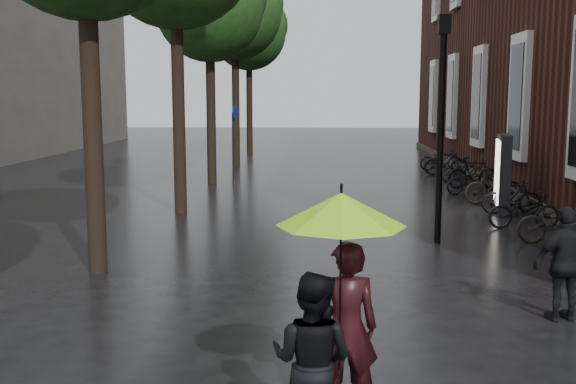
# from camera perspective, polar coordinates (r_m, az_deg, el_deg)

# --- Properties ---
(person_burgundy) EXTENTS (0.67, 0.48, 1.71)m
(person_burgundy) POSITION_cam_1_polar(r_m,az_deg,el_deg) (6.54, 4.92, -11.46)
(person_burgundy) COLOR black
(person_burgundy) RESTS_ON ground
(person_black) EXTENTS (0.93, 0.84, 1.58)m
(person_black) POSITION_cam_1_polar(r_m,az_deg,el_deg) (5.96, 2.04, -14.11)
(person_black) COLOR black
(person_black) RESTS_ON ground
(lime_umbrella) EXTENTS (1.16, 1.16, 1.71)m
(lime_umbrella) POSITION_cam_1_polar(r_m,az_deg,el_deg) (5.93, 4.52, -1.48)
(lime_umbrella) COLOR black
(lime_umbrella) RESTS_ON ground
(pedestrian_walking) EXTENTS (0.98, 0.57, 1.58)m
(pedestrian_walking) POSITION_cam_1_polar(r_m,az_deg,el_deg) (9.90, 22.43, -5.64)
(pedestrian_walking) COLOR black
(pedestrian_walking) RESTS_ON ground
(parked_bicycles) EXTENTS (2.12, 19.50, 1.05)m
(parked_bicycles) POSITION_cam_1_polar(r_m,az_deg,el_deg) (19.19, 17.46, 0.07)
(parked_bicycles) COLOR black
(parked_bicycles) RESTS_ON ground
(ad_lightbox) EXTENTS (0.31, 1.35, 2.04)m
(ad_lightbox) POSITION_cam_1_polar(r_m,az_deg,el_deg) (18.45, 17.71, 1.50)
(ad_lightbox) COLOR black
(ad_lightbox) RESTS_ON ground
(lamp_post) EXTENTS (0.24, 0.24, 4.64)m
(lamp_post) POSITION_cam_1_polar(r_m,az_deg,el_deg) (14.12, 12.88, 7.04)
(lamp_post) COLOR black
(lamp_post) RESTS_ON ground
(cycle_sign) EXTENTS (0.14, 0.49, 2.71)m
(cycle_sign) POSITION_cam_1_polar(r_m,az_deg,el_deg) (23.25, -4.58, 5.07)
(cycle_sign) COLOR #262628
(cycle_sign) RESTS_ON ground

